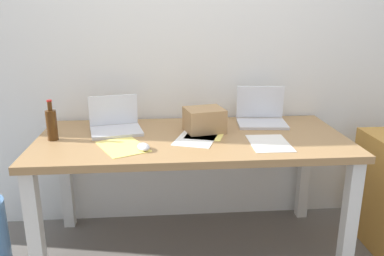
{
  "coord_description": "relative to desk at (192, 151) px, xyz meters",
  "views": [
    {
      "loc": [
        -0.17,
        -2.12,
        1.43
      ],
      "look_at": [
        0.0,
        0.0,
        0.79
      ],
      "focal_mm": 36.42,
      "sensor_mm": 36.0,
      "label": 1
    }
  ],
  "objects": [
    {
      "name": "beer_bottle",
      "position": [
        -0.78,
        -0.0,
        0.18
      ],
      "size": [
        0.06,
        0.06,
        0.23
      ],
      "color": "#47280F",
      "rests_on": "desk"
    },
    {
      "name": "paper_sheet_front_right",
      "position": [
        0.41,
        -0.16,
        0.09
      ],
      "size": [
        0.22,
        0.3,
        0.0
      ],
      "primitive_type": "cube",
      "rotation": [
        0.0,
        0.0,
        -0.02
      ],
      "color": "white",
      "rests_on": "desk"
    },
    {
      "name": "paper_sheet_center",
      "position": [
        0.02,
        -0.05,
        0.09
      ],
      "size": [
        0.3,
        0.35,
        0.0
      ],
      "primitive_type": "cube",
      "rotation": [
        0.0,
        0.0,
        -0.34
      ],
      "color": "white",
      "rests_on": "desk"
    },
    {
      "name": "cardboard_box",
      "position": [
        0.08,
        0.09,
        0.16
      ],
      "size": [
        0.26,
        0.23,
        0.14
      ],
      "primitive_type": "cube",
      "rotation": [
        0.0,
        0.0,
        0.21
      ],
      "color": "tan",
      "rests_on": "desk"
    },
    {
      "name": "desk",
      "position": [
        0.0,
        0.0,
        0.0
      ],
      "size": [
        1.76,
        0.8,
        0.74
      ],
      "color": "#A37A4C",
      "rests_on": "ground"
    },
    {
      "name": "laptop_right",
      "position": [
        0.46,
        0.23,
        0.14
      ],
      "size": [
        0.32,
        0.26,
        0.23
      ],
      "color": "silver",
      "rests_on": "desk"
    },
    {
      "name": "paper_sheet_front_left",
      "position": [
        -0.38,
        -0.15,
        0.09
      ],
      "size": [
        0.32,
        0.36,
        0.0
      ],
      "primitive_type": "cube",
      "rotation": [
        0.0,
        0.0,
        0.45
      ],
      "color": "#F4E06B",
      "rests_on": "desk"
    },
    {
      "name": "back_wall",
      "position": [
        0.0,
        0.46,
        0.65
      ],
      "size": [
        5.2,
        0.08,
        2.6
      ],
      "primitive_type": "cube",
      "color": "white",
      "rests_on": "ground"
    },
    {
      "name": "paper_sheet_near_back",
      "position": [
        0.09,
        0.07,
        0.09
      ],
      "size": [
        0.29,
        0.35,
        0.0
      ],
      "primitive_type": "cube",
      "rotation": [
        0.0,
        0.0,
        -0.31
      ],
      "color": "#F4E06B",
      "rests_on": "desk"
    },
    {
      "name": "laptop_left",
      "position": [
        -0.45,
        0.14,
        0.13
      ],
      "size": [
        0.34,
        0.3,
        0.2
      ],
      "color": "silver",
      "rests_on": "desk"
    },
    {
      "name": "computer_mouse",
      "position": [
        -0.27,
        -0.21,
        0.11
      ],
      "size": [
        0.09,
        0.11,
        0.03
      ],
      "primitive_type": "ellipsoid",
      "rotation": [
        0.0,
        0.0,
        0.28
      ],
      "color": "silver",
      "rests_on": "desk"
    },
    {
      "name": "ground_plane",
      "position": [
        0.0,
        0.0,
        -0.65
      ],
      "size": [
        8.0,
        8.0,
        0.0
      ],
      "primitive_type": "plane",
      "color": "slate"
    }
  ]
}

